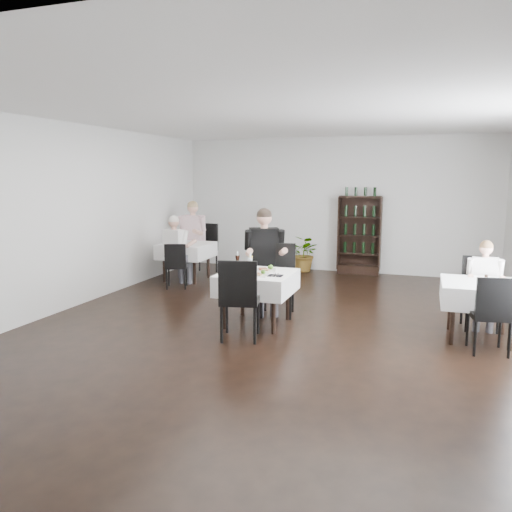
{
  "coord_description": "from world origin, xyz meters",
  "views": [
    {
      "loc": [
        1.98,
        -6.69,
        2.15
      ],
      "look_at": [
        -0.38,
        0.2,
        0.98
      ],
      "focal_mm": 35.0,
      "sensor_mm": 36.0,
      "label": 1
    }
  ],
  "objects_px": {
    "potted_tree": "(305,254)",
    "wine_shelf": "(359,236)",
    "diner_main": "(265,252)",
    "main_table": "(257,283)"
  },
  "relations": [
    {
      "from": "potted_tree",
      "to": "diner_main",
      "type": "relative_size",
      "value": 0.5
    },
    {
      "from": "potted_tree",
      "to": "diner_main",
      "type": "bearing_deg",
      "value": -86.96
    },
    {
      "from": "wine_shelf",
      "to": "potted_tree",
      "type": "bearing_deg",
      "value": -174.53
    },
    {
      "from": "diner_main",
      "to": "wine_shelf",
      "type": "bearing_deg",
      "value": 74.46
    },
    {
      "from": "main_table",
      "to": "diner_main",
      "type": "relative_size",
      "value": 0.62
    },
    {
      "from": "potted_tree",
      "to": "wine_shelf",
      "type": "bearing_deg",
      "value": 5.47
    },
    {
      "from": "main_table",
      "to": "wine_shelf",
      "type": "bearing_deg",
      "value": 78.22
    },
    {
      "from": "wine_shelf",
      "to": "main_table",
      "type": "distance_m",
      "value": 4.41
    },
    {
      "from": "main_table",
      "to": "potted_tree",
      "type": "bearing_deg",
      "value": 94.01
    },
    {
      "from": "main_table",
      "to": "diner_main",
      "type": "height_order",
      "value": "diner_main"
    }
  ]
}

